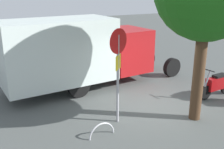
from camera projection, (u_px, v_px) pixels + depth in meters
name	position (u px, v px, depth m)	size (l,w,h in m)	color
ground_plane	(159.00, 106.00, 9.90)	(60.00, 60.00, 0.00)	#484C4A
box_truck_near	(79.00, 50.00, 11.26)	(8.17, 2.80, 2.97)	black
motorcycle	(217.00, 84.00, 10.63)	(1.81, 0.55, 1.20)	black
stop_sign	(118.00, 62.00, 8.14)	(0.71, 0.33, 3.01)	#9E9EA3
bike_rack_hoop	(102.00, 136.00, 7.90)	(0.85, 0.85, 0.05)	#B7B7BC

